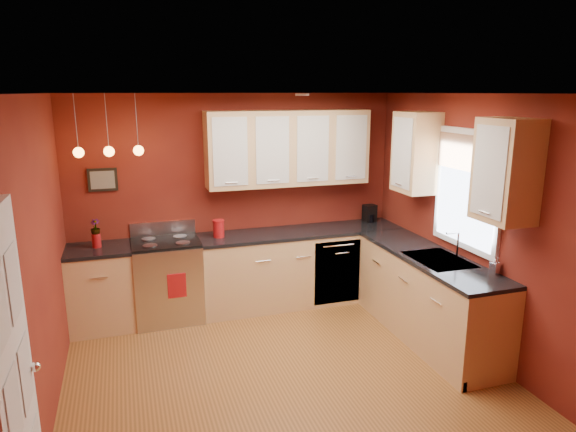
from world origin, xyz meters
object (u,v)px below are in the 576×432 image
object	(u,v)px
coffee_maker	(370,214)
soap_pump	(495,266)
gas_range	(168,280)
sink	(439,261)
red_canister	(219,228)

from	to	relation	value
coffee_maker	soap_pump	bearing A→B (deg)	-94.63
gas_range	sink	bearing A→B (deg)	-29.78
red_canister	soap_pump	size ratio (longest dim) A/B	1.19
gas_range	red_canister	xyz separation A→B (m)	(0.62, 0.02, 0.56)
gas_range	coffee_maker	size ratio (longest dim) A/B	4.90
sink	soap_pump	size ratio (longest dim) A/B	4.00
sink	soap_pump	world-z (taller)	sink
gas_range	sink	world-z (taller)	sink
soap_pump	sink	bearing A→B (deg)	113.18
gas_range	sink	distance (m)	3.05
coffee_maker	soap_pump	xyz separation A→B (m)	(0.20, -2.19, -0.02)
sink	coffee_maker	bearing A→B (deg)	88.80
gas_range	red_canister	bearing A→B (deg)	1.53
sink	red_canister	world-z (taller)	sink
sink	red_canister	bearing A→B (deg)	142.85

